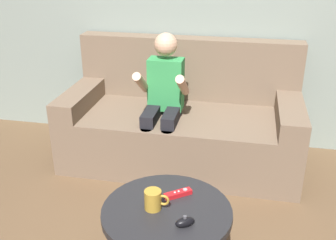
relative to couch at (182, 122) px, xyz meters
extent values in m
cube|color=#75604C|center=(0.00, -0.06, -0.09)|extent=(1.70, 0.80, 0.40)
cube|color=#75604C|center=(0.00, 0.26, 0.35)|extent=(1.70, 0.16, 0.48)
cube|color=#75604C|center=(-0.76, -0.06, 0.17)|extent=(0.18, 0.80, 0.14)
cube|color=#75604C|center=(0.76, -0.06, 0.17)|extent=(0.18, 0.80, 0.14)
cylinder|color=black|center=(-0.18, -0.40, -0.09)|extent=(0.08, 0.08, 0.40)
cylinder|color=black|center=(-0.04, -0.40, -0.09)|extent=(0.08, 0.08, 0.40)
cube|color=black|center=(-0.18, -0.25, 0.14)|extent=(0.09, 0.30, 0.09)
cube|color=black|center=(-0.04, -0.25, 0.14)|extent=(0.09, 0.30, 0.09)
cube|color=#33934C|center=(-0.11, -0.10, 0.33)|extent=(0.24, 0.14, 0.37)
cylinder|color=#DBAA87|center=(-0.25, -0.23, 0.37)|extent=(0.06, 0.27, 0.21)
cylinder|color=#DBAA87|center=(0.04, -0.23, 0.37)|extent=(0.06, 0.27, 0.21)
sphere|color=#DBAA87|center=(-0.11, -0.10, 0.61)|extent=(0.16, 0.16, 0.16)
cylinder|color=#232326|center=(0.14, -1.23, 0.09)|extent=(0.61, 0.61, 0.04)
cylinder|color=gray|center=(0.14, -1.04, -0.11)|extent=(0.04, 0.04, 0.37)
cube|color=red|center=(0.17, -1.11, 0.12)|extent=(0.13, 0.11, 0.02)
cylinder|color=#99999E|center=(0.20, -1.09, 0.14)|extent=(0.02, 0.02, 0.00)
cylinder|color=silver|center=(0.17, -1.11, 0.14)|extent=(0.01, 0.01, 0.00)
cylinder|color=silver|center=(0.15, -1.13, 0.14)|extent=(0.01, 0.01, 0.00)
ellipsoid|color=black|center=(0.24, -1.33, 0.13)|extent=(0.10, 0.09, 0.04)
cylinder|color=#4C4C51|center=(0.24, -1.33, 0.16)|extent=(0.02, 0.02, 0.01)
cylinder|color=#B78C2D|center=(0.07, -1.24, 0.16)|extent=(0.08, 0.08, 0.10)
torus|color=#B78C2D|center=(0.12, -1.24, 0.16)|extent=(0.06, 0.01, 0.06)
camera|label=1|loc=(0.45, -2.73, 1.25)|focal=43.03mm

